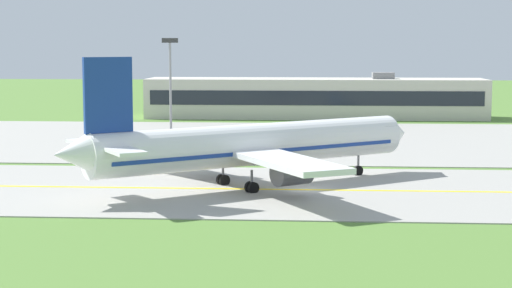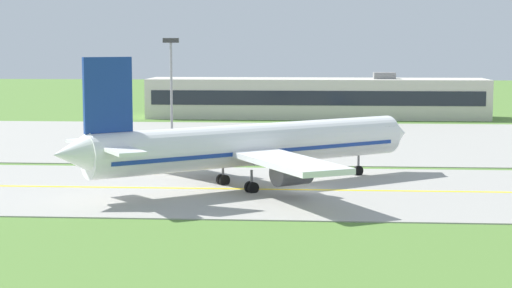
# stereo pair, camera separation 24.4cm
# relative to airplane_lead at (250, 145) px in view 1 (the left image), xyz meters

# --- Properties ---
(ground_plane) EXTENTS (500.00, 500.00, 0.00)m
(ground_plane) POSITION_rel_airplane_lead_xyz_m (5.41, -1.23, -4.13)
(ground_plane) COLOR #517A33
(taxiway_strip) EXTENTS (240.00, 28.00, 0.10)m
(taxiway_strip) POSITION_rel_airplane_lead_xyz_m (5.41, -1.23, -4.08)
(taxiway_strip) COLOR #9E9B93
(taxiway_strip) RESTS_ON ground
(apron_pad) EXTENTS (140.00, 52.00, 0.10)m
(apron_pad) POSITION_rel_airplane_lead_xyz_m (15.41, 40.77, -4.08)
(apron_pad) COLOR #9E9B93
(apron_pad) RESTS_ON ground
(taxiway_centreline) EXTENTS (220.00, 0.60, 0.01)m
(taxiway_centreline) POSITION_rel_airplane_lead_xyz_m (5.41, -1.23, -4.03)
(taxiway_centreline) COLOR yellow
(taxiway_centreline) RESTS_ON taxiway_strip
(airplane_lead) EXTENTS (33.68, 29.10, 12.70)m
(airplane_lead) POSITION_rel_airplane_lead_xyz_m (0.00, 0.00, 0.00)
(airplane_lead) COLOR white
(airplane_lead) RESTS_ON ground
(service_truck_baggage) EXTENTS (5.84, 6.10, 2.59)m
(service_truck_baggage) POSITION_rel_airplane_lead_xyz_m (11.73, 37.15, -2.95)
(service_truck_baggage) COLOR #264CA5
(service_truck_baggage) RESTS_ON ground
(terminal_building) EXTENTS (63.15, 11.54, 8.57)m
(terminal_building) POSITION_rel_airplane_lead_xyz_m (6.25, 78.84, -0.43)
(terminal_building) COLOR beige
(terminal_building) RESTS_ON ground
(apron_light_mast) EXTENTS (2.40, 0.50, 14.70)m
(apron_light_mast) POSITION_rel_airplane_lead_xyz_m (-15.59, 45.89, 5.19)
(apron_light_mast) COLOR gray
(apron_light_mast) RESTS_ON ground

